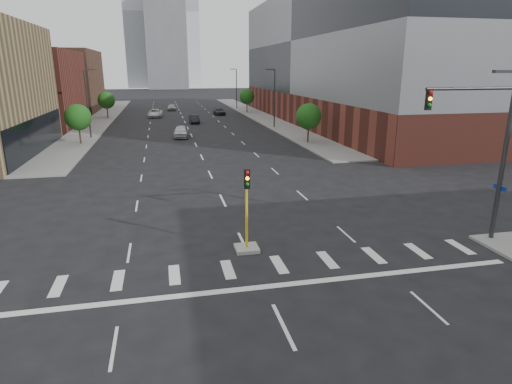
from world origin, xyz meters
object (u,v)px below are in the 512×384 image
object	(u,v)px
median_traffic_signal	(247,233)
car_mid_right	(194,119)
mast_arm_signal	(492,139)
car_deep_right	(219,111)
car_near_left	(181,132)
car_far_left	(155,113)
car_distant	(172,107)

from	to	relation	value
median_traffic_signal	car_mid_right	size ratio (longest dim) A/B	1.03
mast_arm_signal	car_deep_right	size ratio (longest dim) A/B	1.91
mast_arm_signal	car_mid_right	distance (m)	57.70
mast_arm_signal	car_near_left	world-z (taller)	mast_arm_signal
car_far_left	car_deep_right	bearing A→B (deg)	12.76
car_near_left	car_far_left	xyz separation A→B (m)	(-3.67, 26.91, -0.05)
car_deep_right	car_near_left	bearing A→B (deg)	-110.44
median_traffic_signal	mast_arm_signal	size ratio (longest dim) A/B	0.48
mast_arm_signal	car_mid_right	world-z (taller)	mast_arm_signal
mast_arm_signal	car_far_left	distance (m)	70.07
median_traffic_signal	car_mid_right	distance (m)	54.95
car_near_left	car_far_left	bearing A→B (deg)	103.19
car_deep_right	car_distant	size ratio (longest dim) A/B	1.09
median_traffic_signal	car_distant	bearing A→B (deg)	91.20
car_near_left	car_mid_right	world-z (taller)	car_near_left
median_traffic_signal	car_far_left	bearing A→B (deg)	94.47
car_deep_right	median_traffic_signal	bearing A→B (deg)	-99.23
car_far_left	car_deep_right	world-z (taller)	car_far_left
median_traffic_signal	car_distant	xyz separation A→B (m)	(-1.67, 79.91, -0.23)
car_far_left	car_distant	world-z (taller)	car_far_left
car_far_left	median_traffic_signal	bearing A→B (deg)	-80.72
median_traffic_signal	car_mid_right	world-z (taller)	median_traffic_signal
median_traffic_signal	car_near_left	world-z (taller)	median_traffic_signal
mast_arm_signal	car_distant	bearing A→B (deg)	99.95
mast_arm_signal	car_distant	xyz separation A→B (m)	(-14.28, 81.38, -4.90)
car_mid_right	car_distant	distance (m)	25.18
mast_arm_signal	car_distant	size ratio (longest dim) A/B	2.08
car_distant	car_near_left	bearing A→B (deg)	-88.71
mast_arm_signal	car_deep_right	world-z (taller)	mast_arm_signal
mast_arm_signal	car_deep_right	distance (m)	69.75
car_near_left	car_mid_right	size ratio (longest dim) A/B	1.12
median_traffic_signal	mast_arm_signal	distance (m)	13.53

